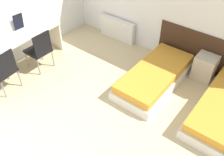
{
  "coord_description": "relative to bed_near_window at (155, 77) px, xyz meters",
  "views": [
    {
      "loc": [
        2.08,
        -0.3,
        3.47
      ],
      "look_at": [
        0.0,
        2.36,
        0.55
      ],
      "focal_mm": 40.0,
      "sensor_mm": 36.0,
      "label": 1
    }
  ],
  "objects": [
    {
      "name": "laptop",
      "position": [
        -2.71,
        -1.05,
        0.64
      ],
      "size": [
        0.37,
        0.24,
        0.37
      ],
      "rotation": [
        0.0,
        0.0,
        -0.07
      ],
      "color": "silver",
      "rests_on": "desk"
    },
    {
      "name": "chair_near_laptop",
      "position": [
        -2.2,
        -1.08,
        0.33
      ],
      "size": [
        0.46,
        0.46,
        0.92
      ],
      "rotation": [
        0.0,
        0.0,
        -0.02
      ],
      "color": "black",
      "rests_on": "ground_plane"
    },
    {
      "name": "nightstand",
      "position": [
        0.71,
        0.78,
        0.1
      ],
      "size": [
        0.42,
        0.38,
        0.54
      ],
      "color": "beige",
      "rests_on": "ground_plane"
    },
    {
      "name": "desk",
      "position": [
        -2.62,
        -1.52,
        0.42
      ],
      "size": [
        0.53,
        2.43,
        0.74
      ],
      "color": "beige",
      "rests_on": "ground_plane"
    },
    {
      "name": "wall_left",
      "position": [
        -2.91,
        -1.13,
        1.18
      ],
      "size": [
        0.05,
        5.29,
        2.7
      ],
      "color": "white",
      "rests_on": "ground_plane"
    },
    {
      "name": "headboard_panel",
      "position": [
        0.71,
        1.0,
        0.26
      ],
      "size": [
        2.41,
        0.03,
        0.88
      ],
      "color": "#382316",
      "rests_on": "ground_plane"
    },
    {
      "name": "bed_near_window",
      "position": [
        0.0,
        0.0,
        0.0
      ],
      "size": [
        0.88,
        1.94,
        0.36
      ],
      "color": "silver",
      "rests_on": "ground_plane"
    },
    {
      "name": "radiator",
      "position": [
        -1.66,
        0.92,
        0.1
      ],
      "size": [
        1.01,
        0.12,
        0.55
      ],
      "color": "silver",
      "rests_on": "ground_plane"
    },
    {
      "name": "chair_near_notebook",
      "position": [
        -2.21,
        -1.95,
        0.33
      ],
      "size": [
        0.5,
        0.5,
        0.92
      ],
      "rotation": [
        0.0,
        0.0,
        0.1
      ],
      "color": "black",
      "rests_on": "ground_plane"
    }
  ]
}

